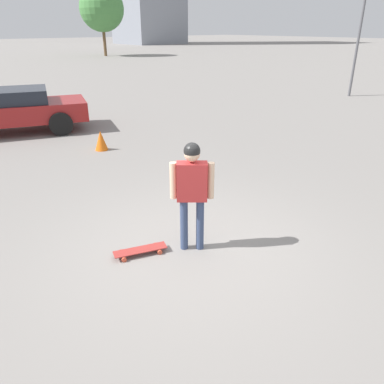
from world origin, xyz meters
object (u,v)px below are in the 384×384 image
Objects in this scene: person at (192,184)px; skateboard at (140,250)px; car_parked_near at (11,109)px; traffic_cone at (101,140)px.

person is 2.06× the size of skateboard.
car_parked_near is (-0.72, -8.49, 0.67)m from skateboard.
person is at bearing 108.45° from car_parked_near.
skateboard is 8.55m from car_parked_near.
person is 1.26m from skateboard.
car_parked_near is at bearing -76.36° from skateboard.
skateboard is 5.42m from traffic_cone.
car_parked_near is 9.06× the size of traffic_cone.
skateboard is (0.70, -0.36, -0.99)m from person.
skateboard is 1.51× the size of traffic_cone.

